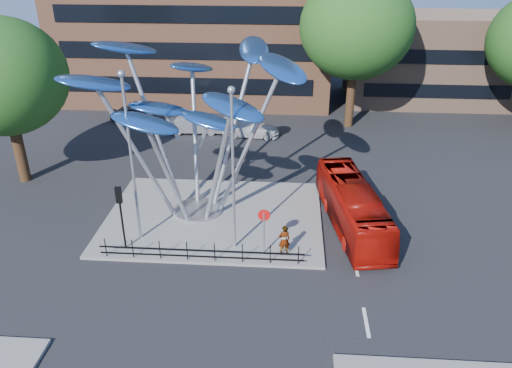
# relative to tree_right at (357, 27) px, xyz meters

# --- Properties ---
(ground) EXTENTS (120.00, 120.00, 0.00)m
(ground) POSITION_rel_tree_right_xyz_m (-8.00, -22.00, -8.04)
(ground) COLOR black
(ground) RESTS_ON ground
(traffic_island) EXTENTS (12.00, 9.00, 0.15)m
(traffic_island) POSITION_rel_tree_right_xyz_m (-9.00, -16.00, -7.96)
(traffic_island) COLOR slate
(traffic_island) RESTS_ON ground
(low_building_near) EXTENTS (15.00, 8.00, 8.00)m
(low_building_near) POSITION_rel_tree_right_xyz_m (8.00, 8.00, -4.04)
(low_building_near) COLOR #9D775C
(low_building_near) RESTS_ON ground
(tree_right) EXTENTS (8.80, 8.80, 12.11)m
(tree_right) POSITION_rel_tree_right_xyz_m (0.00, 0.00, 0.00)
(tree_right) COLOR black
(tree_right) RESTS_ON ground
(tree_left) EXTENTS (7.60, 7.60, 10.32)m
(tree_left) POSITION_rel_tree_right_xyz_m (-22.00, -12.00, -1.24)
(tree_left) COLOR black
(tree_left) RESTS_ON ground
(leaf_sculpture) EXTENTS (12.72, 9.54, 9.51)m
(leaf_sculpture) POSITION_rel_tree_right_xyz_m (-10.07, -15.32, -1.16)
(leaf_sculpture) COLOR #9EA0A5
(leaf_sculpture) RESTS_ON traffic_island
(street_lamp_left) EXTENTS (0.36, 0.36, 8.80)m
(street_lamp_left) POSITION_rel_tree_right_xyz_m (-12.50, -18.50, -2.68)
(street_lamp_left) COLOR #9EA0A5
(street_lamp_left) RESTS_ON traffic_island
(street_lamp_right) EXTENTS (0.36, 0.36, 8.30)m
(street_lamp_right) POSITION_rel_tree_right_xyz_m (-7.50, -19.00, -2.94)
(street_lamp_right) COLOR #9EA0A5
(street_lamp_right) RESTS_ON traffic_island
(traffic_light_island) EXTENTS (0.28, 0.18, 3.42)m
(traffic_light_island) POSITION_rel_tree_right_xyz_m (-13.00, -19.50, -5.42)
(traffic_light_island) COLOR black
(traffic_light_island) RESTS_ON traffic_island
(no_entry_sign_island) EXTENTS (0.60, 0.10, 2.45)m
(no_entry_sign_island) POSITION_rel_tree_right_xyz_m (-6.00, -19.48, -6.22)
(no_entry_sign_island) COLOR #9EA0A5
(no_entry_sign_island) RESTS_ON traffic_island
(pedestrian_railing_front) EXTENTS (10.00, 0.06, 1.00)m
(pedestrian_railing_front) POSITION_rel_tree_right_xyz_m (-9.00, -20.30, -7.48)
(pedestrian_railing_front) COLOR black
(pedestrian_railing_front) RESTS_ON traffic_island
(red_bus) EXTENTS (3.54, 9.11, 2.48)m
(red_bus) POSITION_rel_tree_right_xyz_m (-1.40, -16.30, -6.80)
(red_bus) COLOR #990E07
(red_bus) RESTS_ON ground
(pedestrian) EXTENTS (0.67, 0.54, 1.61)m
(pedestrian) POSITION_rel_tree_right_xyz_m (-5.00, -19.50, -7.08)
(pedestrian) COLOR gray
(pedestrian) RESTS_ON traffic_island
(parked_car_left) EXTENTS (4.03, 1.96, 1.33)m
(parked_car_left) POSITION_rel_tree_right_xyz_m (-18.29, -0.02, -7.37)
(parked_car_left) COLOR #45464D
(parked_car_left) RESTS_ON ground
(parked_car_mid) EXTENTS (4.64, 1.89, 1.50)m
(parked_car_mid) POSITION_rel_tree_right_xyz_m (-12.48, -2.52, -7.29)
(parked_car_mid) COLOR #A4A6AC
(parked_car_mid) RESTS_ON ground
(parked_car_right) EXTENTS (4.60, 2.04, 1.31)m
(parked_car_right) POSITION_rel_tree_right_xyz_m (-7.98, -2.97, -7.38)
(parked_car_right) COLOR beige
(parked_car_right) RESTS_ON ground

